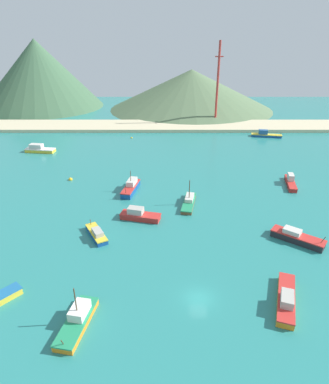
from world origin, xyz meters
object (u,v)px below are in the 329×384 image
object	(u,v)px
fishing_boat_2	(132,187)
fishing_boat_9	(40,149)
fishing_boat_11	(190,202)
fishing_boat_5	(78,319)
fishing_boat_3	(267,135)
buoy_1	(133,138)
fishing_boat_4	(140,215)
fishing_boat_1	(287,299)
buoy_0	(71,179)
fishing_boat_0	(298,238)
fishing_boat_10	(97,234)
fishing_boat_6	(292,182)
radio_tower	(219,84)

from	to	relation	value
fishing_boat_2	fishing_boat_9	world-z (taller)	fishing_boat_2
fishing_boat_11	fishing_boat_9	bearing A→B (deg)	141.41
fishing_boat_9	fishing_boat_5	bearing A→B (deg)	-67.81
fishing_boat_3	buoy_1	xyz separation A→B (m)	(-49.91, -1.88, -0.71)
fishing_boat_4	buoy_1	bearing A→B (deg)	96.62
fishing_boat_1	fishing_boat_2	distance (m)	45.90
fishing_boat_3	buoy_0	size ratio (longest dim) A/B	11.07
fishing_boat_0	fishing_boat_10	size ratio (longest dim) A/B	1.23
fishing_boat_2	buoy_1	bearing A→B (deg)	94.90
fishing_boat_9	fishing_boat_0	bearing A→B (deg)	-38.37
fishing_boat_5	fishing_boat_10	bearing A→B (deg)	93.63
fishing_boat_5	buoy_0	xyz separation A→B (m)	(-13.30, 48.64, -0.67)
fishing_boat_11	buoy_1	bearing A→B (deg)	108.55
fishing_boat_1	fishing_boat_6	distance (m)	44.35
fishing_boat_5	buoy_0	distance (m)	50.44
buoy_1	radio_tower	xyz separation A→B (m)	(33.52, 20.31, 16.53)
buoy_0	radio_tower	distance (m)	76.85
fishing_boat_3	fishing_boat_4	world-z (taller)	fishing_boat_3
fishing_boat_11	buoy_1	size ratio (longest dim) A/B	14.71
fishing_boat_9	fishing_boat_2	bearing A→B (deg)	-42.50
fishing_boat_11	fishing_boat_1	bearing A→B (deg)	-68.83
fishing_boat_1	fishing_boat_11	bearing A→B (deg)	111.17
fishing_boat_0	fishing_boat_10	distance (m)	37.68
fishing_boat_4	fishing_boat_9	xyz separation A→B (m)	(-35.59, 43.53, 0.05)
fishing_boat_4	fishing_boat_9	size ratio (longest dim) A/B	0.89
fishing_boat_0	fishing_boat_11	bearing A→B (deg)	142.18
fishing_boat_2	fishing_boat_11	world-z (taller)	fishing_boat_11
fishing_boat_9	radio_tower	distance (m)	73.59
fishing_boat_1	fishing_boat_9	world-z (taller)	fishing_boat_9
fishing_boat_10	buoy_0	distance (m)	29.85
fishing_boat_2	fishing_boat_0	bearing A→B (deg)	-33.75
fishing_boat_4	radio_tower	size ratio (longest dim) A/B	0.27
fishing_boat_4	fishing_boat_6	xyz separation A→B (m)	(37.56, 17.44, -0.07)
fishing_boat_3	fishing_boat_10	xyz separation A→B (m)	(-50.70, -68.03, -0.11)
fishing_boat_9	buoy_0	size ratio (longest dim) A/B	9.68
fishing_boat_6	radio_tower	xyz separation A→B (m)	(-10.93, 62.10, 15.81)
buoy_0	fishing_boat_9	bearing A→B (deg)	124.64
fishing_boat_3	fishing_boat_5	size ratio (longest dim) A/B	1.20
fishing_boat_1	fishing_boat_11	world-z (taller)	fishing_boat_11
fishing_boat_0	radio_tower	world-z (taller)	radio_tower
fishing_boat_1	fishing_boat_2	xyz separation A→B (m)	(-25.73, 38.01, 0.20)
fishing_boat_4	fishing_boat_10	xyz separation A→B (m)	(-7.67, -6.92, -0.19)
fishing_boat_6	fishing_boat_11	size ratio (longest dim) A/B	0.99
fishing_boat_4	fishing_boat_0	bearing A→B (deg)	-15.61
fishing_boat_10	buoy_1	xyz separation A→B (m)	(0.79, 66.15, -0.60)
fishing_boat_11	radio_tower	bearing A→B (deg)	77.78
fishing_boat_2	fishing_boat_4	world-z (taller)	fishing_boat_2
fishing_boat_11	fishing_boat_0	bearing A→B (deg)	-37.82
fishing_boat_6	radio_tower	size ratio (longest dim) A/B	0.30
fishing_boat_3	fishing_boat_9	xyz separation A→B (m)	(-78.62, -17.58, 0.13)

